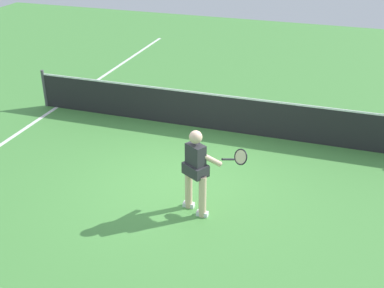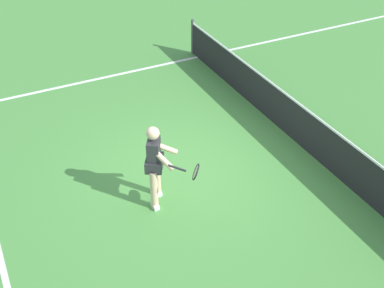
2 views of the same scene
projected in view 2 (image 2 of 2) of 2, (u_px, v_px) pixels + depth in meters
name	position (u px, v px, depth m)	size (l,w,h in m)	color
ground_plane	(184.00, 171.00, 9.46)	(27.84, 27.84, 0.00)	#4C9342
sideline_left_marking	(110.00, 76.00, 12.63)	(0.10, 19.42, 0.01)	white
court_net	(294.00, 120.00, 10.11)	(9.37, 0.08, 0.97)	#4C4C51
tennis_player	(156.00, 163.00, 8.29)	(1.07, 0.79, 1.55)	beige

